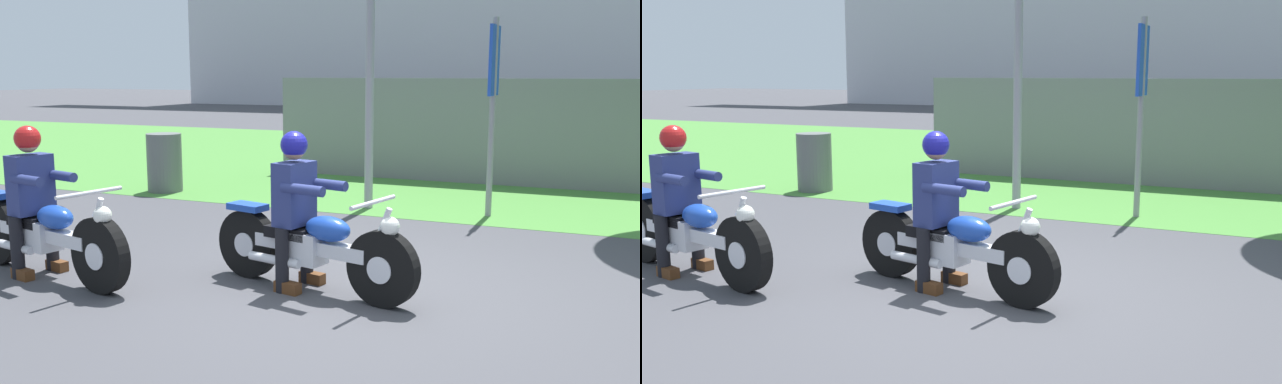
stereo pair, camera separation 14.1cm
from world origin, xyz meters
The scene contains 9 objects.
ground centered at (0.00, 0.00, 0.00)m, with size 120.00×120.00×0.00m, color #424247.
grass_verge centered at (0.00, 9.07, 0.00)m, with size 60.00×12.00×0.01m, color #478438.
motorcycle_lead centered at (-0.38, -0.18, 0.39)m, with size 2.08×0.75×0.88m.
rider_lead centered at (-0.54, -0.14, 0.82)m, with size 0.61×0.54×1.40m.
motorcycle_follow centered at (-2.82, -0.79, 0.40)m, with size 2.27×0.79×0.89m.
rider_follow centered at (-2.98, -0.75, 0.83)m, with size 0.61×0.54×1.42m.
trash_can centered at (-4.67, 3.63, 0.47)m, with size 0.56×0.56×0.94m, color #595E5B.
sign_banner centered at (0.47, 3.72, 1.72)m, with size 0.08×0.60×2.60m.
fence_segment centered at (-0.41, 6.42, 0.90)m, with size 7.00×0.06×1.80m, color slate.
Camera 1 is at (2.05, -5.57, 1.90)m, focal length 39.09 mm.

